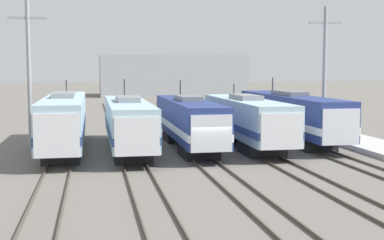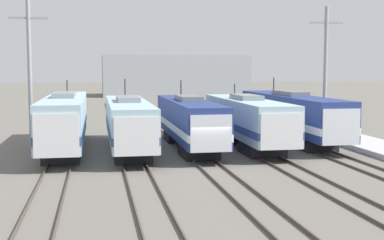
{
  "view_description": "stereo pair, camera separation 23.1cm",
  "coord_description": "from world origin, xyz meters",
  "px_view_note": "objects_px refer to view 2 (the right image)",
  "views": [
    {
      "loc": [
        -7.08,
        -32.26,
        6.06
      ],
      "look_at": [
        -0.54,
        2.73,
        2.6
      ],
      "focal_mm": 50.0,
      "sensor_mm": 36.0,
      "label": 1
    },
    {
      "loc": [
        -6.85,
        -32.3,
        6.06
      ],
      "look_at": [
        -0.54,
        2.73,
        2.6
      ],
      "focal_mm": 50.0,
      "sensor_mm": 36.0,
      "label": 2
    }
  ],
  "objects_px": {
    "locomotive_far_right": "(292,115)",
    "catenary_tower_left": "(30,71)",
    "locomotive_center": "(190,122)",
    "catenary_tower_right": "(325,71)",
    "locomotive_far_left": "(65,121)",
    "locomotive_center_right": "(248,120)",
    "locomotive_center_left": "(129,123)"
  },
  "relations": [
    {
      "from": "locomotive_far_right",
      "to": "catenary_tower_left",
      "type": "relative_size",
      "value": 1.73
    },
    {
      "from": "locomotive_center",
      "to": "catenary_tower_right",
      "type": "height_order",
      "value": "catenary_tower_right"
    },
    {
      "from": "locomotive_far_left",
      "to": "locomotive_far_right",
      "type": "relative_size",
      "value": 0.95
    },
    {
      "from": "locomotive_far_left",
      "to": "locomotive_far_right",
      "type": "distance_m",
      "value": 18.41
    },
    {
      "from": "locomotive_far_left",
      "to": "locomotive_center",
      "type": "height_order",
      "value": "locomotive_far_left"
    },
    {
      "from": "locomotive_center",
      "to": "catenary_tower_right",
      "type": "distance_m",
      "value": 12.82
    },
    {
      "from": "catenary_tower_right",
      "to": "locomotive_center_right",
      "type": "bearing_deg",
      "value": -160.72
    },
    {
      "from": "locomotive_center_left",
      "to": "locomotive_center",
      "type": "distance_m",
      "value": 4.58
    },
    {
      "from": "locomotive_center",
      "to": "locomotive_far_right",
      "type": "relative_size",
      "value": 0.84
    },
    {
      "from": "locomotive_far_right",
      "to": "catenary_tower_left",
      "type": "height_order",
      "value": "catenary_tower_left"
    },
    {
      "from": "locomotive_center",
      "to": "catenary_tower_left",
      "type": "relative_size",
      "value": 1.46
    },
    {
      "from": "locomotive_center",
      "to": "locomotive_far_right",
      "type": "xyz_separation_m",
      "value": [
        9.13,
        2.96,
        0.08
      ]
    },
    {
      "from": "locomotive_far_right",
      "to": "catenary_tower_right",
      "type": "height_order",
      "value": "catenary_tower_right"
    },
    {
      "from": "catenary_tower_left",
      "to": "catenary_tower_right",
      "type": "distance_m",
      "value": 23.66
    },
    {
      "from": "locomotive_center_left",
      "to": "catenary_tower_left",
      "type": "height_order",
      "value": "catenary_tower_left"
    },
    {
      "from": "locomotive_center_left",
      "to": "locomotive_center_right",
      "type": "height_order",
      "value": "locomotive_center_left"
    },
    {
      "from": "locomotive_center",
      "to": "catenary_tower_left",
      "type": "height_order",
      "value": "catenary_tower_left"
    },
    {
      "from": "locomotive_far_right",
      "to": "catenary_tower_left",
      "type": "bearing_deg",
      "value": -179.64
    },
    {
      "from": "locomotive_center",
      "to": "locomotive_center_right",
      "type": "distance_m",
      "value": 4.57
    },
    {
      "from": "catenary_tower_right",
      "to": "locomotive_center_left",
      "type": "bearing_deg",
      "value": -169.08
    },
    {
      "from": "locomotive_center_right",
      "to": "catenary_tower_left",
      "type": "distance_m",
      "value": 16.91
    },
    {
      "from": "catenary_tower_right",
      "to": "locomotive_far_left",
      "type": "bearing_deg",
      "value": -174.09
    },
    {
      "from": "catenary_tower_left",
      "to": "locomotive_center_left",
      "type": "bearing_deg",
      "value": -23.95
    },
    {
      "from": "locomotive_far_left",
      "to": "locomotive_center_left",
      "type": "distance_m",
      "value": 4.68
    },
    {
      "from": "locomotive_center_left",
      "to": "locomotive_far_right",
      "type": "height_order",
      "value": "locomotive_far_right"
    },
    {
      "from": "locomotive_center_left",
      "to": "locomotive_center",
      "type": "xyz_separation_m",
      "value": [
        4.57,
        0.35,
        -0.0
      ]
    },
    {
      "from": "locomotive_center",
      "to": "locomotive_far_right",
      "type": "bearing_deg",
      "value": 17.98
    },
    {
      "from": "locomotive_center_left",
      "to": "catenary_tower_left",
      "type": "bearing_deg",
      "value": 156.05
    },
    {
      "from": "locomotive_center",
      "to": "catenary_tower_right",
      "type": "bearing_deg",
      "value": 13.35
    },
    {
      "from": "locomotive_far_right",
      "to": "locomotive_center",
      "type": "bearing_deg",
      "value": -162.02
    },
    {
      "from": "catenary_tower_left",
      "to": "locomotive_far_right",
      "type": "bearing_deg",
      "value": 0.36
    },
    {
      "from": "locomotive_far_left",
      "to": "locomotive_center_left",
      "type": "height_order",
      "value": "locomotive_center_left"
    }
  ]
}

